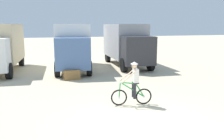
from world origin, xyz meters
The scene contains 6 objects.
ground_plane centered at (0.00, 0.00, 0.00)m, with size 120.00×120.00×0.00m, color beige.
box_truck_tan_camper centered at (-5.72, 11.64, 1.87)m, with size 3.00×6.94×3.35m.
box_truck_white_box centered at (-0.67, 11.08, 1.87)m, with size 3.30×7.02×3.35m.
box_truck_grey_hauler centered at (3.71, 11.42, 1.87)m, with size 2.77×6.88×3.35m.
cyclist_orange_shirt centered at (0.40, 1.92, 0.85)m, with size 1.72×0.54×1.82m.
supply_crate centered at (-1.32, 7.65, 0.30)m, with size 0.80×0.96×0.59m, color olive.
Camera 1 is at (-3.35, -7.06, 3.27)m, focal length 38.91 mm.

